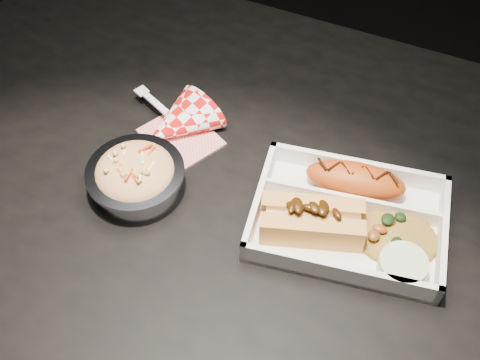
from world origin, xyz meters
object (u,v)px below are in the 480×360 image
food_tray (348,220)px  hotdog (312,220)px  napkin_fork (177,124)px  dining_table (249,222)px  fried_pastry (355,180)px  foil_coleslaw_cup (136,175)px

food_tray → hotdog: bearing=-149.2°
food_tray → napkin_fork: (-0.29, 0.06, 0.01)m
dining_table → food_tray: food_tray is taller
fried_pastry → dining_table: bearing=-160.5°
hotdog → foil_coleslaw_cup: 0.25m
food_tray → foil_coleslaw_cup: bearing=-177.4°
napkin_fork → dining_table: bearing=4.0°
fried_pastry → napkin_fork: napkin_fork is taller
dining_table → fried_pastry: bearing=19.5°
food_tray → hotdog: hotdog is taller
napkin_fork → fried_pastry: bearing=23.2°
fried_pastry → foil_coleslaw_cup: size_ratio=1.01×
foil_coleslaw_cup → napkin_fork: (-0.00, 0.12, -0.01)m
fried_pastry → napkin_fork: bearing=179.4°
dining_table → hotdog: hotdog is taller
food_tray → foil_coleslaw_cup: (-0.29, -0.06, 0.02)m
foil_coleslaw_cup → dining_table: bearing=26.0°
food_tray → hotdog: size_ratio=1.91×
dining_table → food_tray: size_ratio=4.33×
dining_table → hotdog: bearing=-21.0°
dining_table → fried_pastry: size_ratio=8.78×
hotdog → napkin_fork: bearing=141.0°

